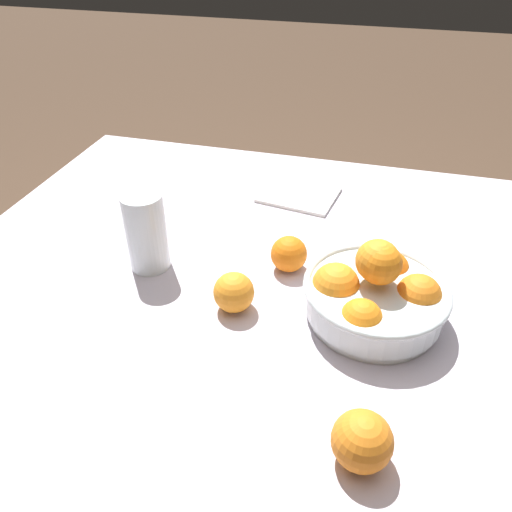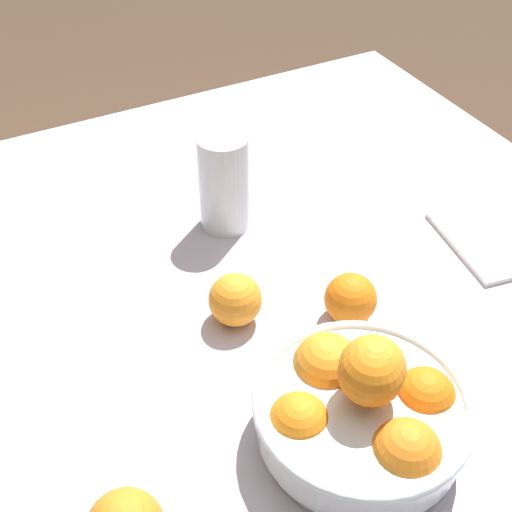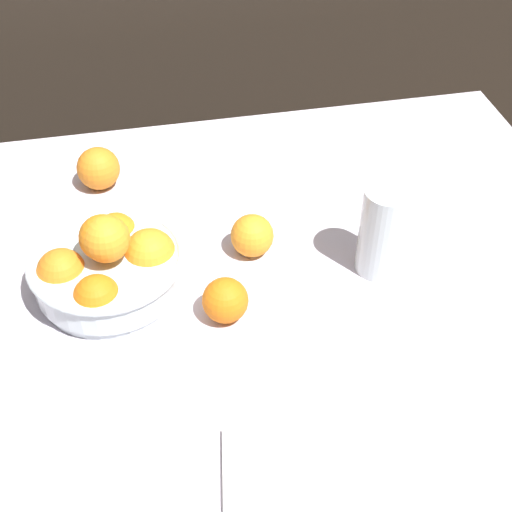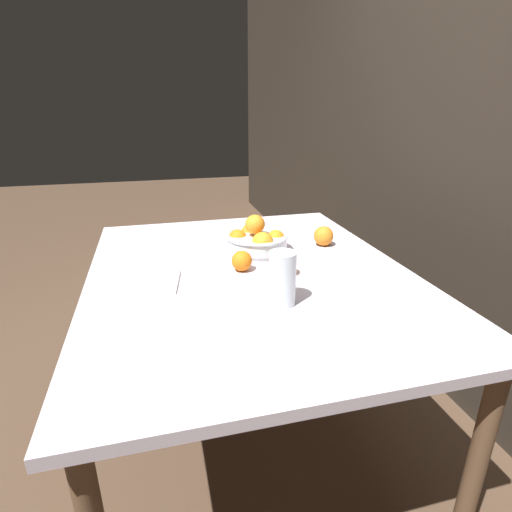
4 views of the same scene
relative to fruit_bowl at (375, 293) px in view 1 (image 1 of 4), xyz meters
name	(u,v)px [view 1 (image 1 of 4)]	position (x,y,z in m)	size (l,w,h in m)	color
ground_plane	(272,486)	(0.17, -0.07, -0.79)	(12.00, 12.00, 0.00)	#4C3828
dining_table	(278,303)	(0.17, -0.07, -0.12)	(1.29, 1.04, 0.74)	silver
fruit_bowl	(375,293)	(0.00, 0.00, 0.00)	(0.24, 0.24, 0.14)	silver
juice_glass	(147,234)	(0.42, -0.04, 0.02)	(0.08, 0.08, 0.15)	#F4A314
orange_loose_near_bowl	(362,441)	(-0.01, 0.27, -0.01)	(0.08, 0.08, 0.08)	orange
orange_loose_front	(289,254)	(0.16, -0.09, -0.02)	(0.07, 0.07, 0.07)	orange
orange_loose_aside	(234,292)	(0.23, 0.04, -0.01)	(0.07, 0.07, 0.07)	orange
napkin	(299,195)	(0.20, -0.37, -0.05)	(0.17, 0.14, 0.01)	white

